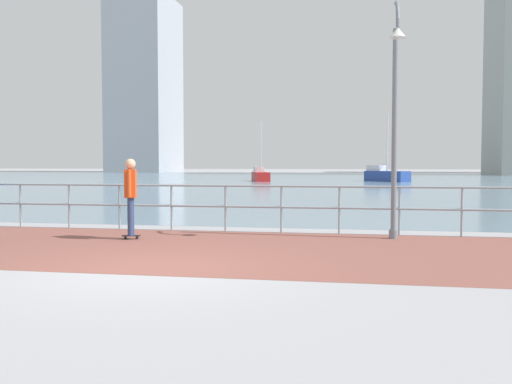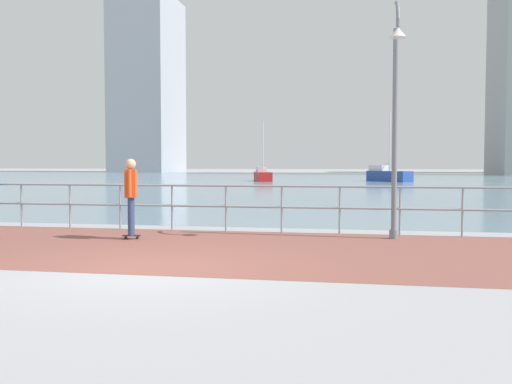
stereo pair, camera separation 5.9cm
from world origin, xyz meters
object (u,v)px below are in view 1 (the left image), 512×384
Objects in this scene: skateboarder at (131,191)px; sailboat_white at (260,175)px; sailboat_blue at (386,175)px; lamppost at (395,108)px.

skateboarder is 40.47m from sailboat_white.
sailboat_blue reaches higher than sailboat_white.
sailboat_white is at bearing 95.60° from skateboarder.
lamppost is at bearing -76.09° from sailboat_white.
skateboarder is at bearing -84.40° from sailboat_white.
sailboat_white is at bearing 103.91° from lamppost.
sailboat_blue is at bearing 6.06° from sailboat_white.
lamppost is 0.83× the size of sailboat_blue.
sailboat_white reaches higher than skateboarder.
sailboat_blue reaches higher than skateboarder.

